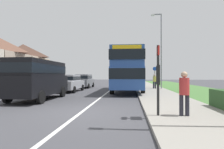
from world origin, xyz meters
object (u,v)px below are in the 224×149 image
object	(u,v)px
pedestrian_walking_away	(154,81)
bus_stop_sign	(158,75)
cycle_route_sign	(155,76)
street_lamp_mid	(160,47)
parked_car_silver	(69,82)
pedestrian_at_stop	(184,91)
parked_van_black	(39,77)
double_decker_bus	(128,69)
parked_car_grey	(84,80)

from	to	relation	value
pedestrian_walking_away	bus_stop_sign	distance (m)	13.47
cycle_route_sign	street_lamp_mid	size ratio (longest dim) A/B	0.31
parked_car_silver	street_lamp_mid	distance (m)	10.26
pedestrian_at_stop	cycle_route_sign	size ratio (longest dim) A/B	0.66
parked_van_black	cycle_route_sign	distance (m)	13.25
double_decker_bus	cycle_route_sign	world-z (taller)	double_decker_bus
pedestrian_walking_away	cycle_route_sign	xyz separation A→B (m)	(0.17, 1.08, 0.45)
parked_car_silver	pedestrian_walking_away	xyz separation A→B (m)	(8.35, 3.41, 0.09)
parked_car_grey	double_decker_bus	bearing A→B (deg)	-39.79
parked_van_black	pedestrian_walking_away	size ratio (longest dim) A/B	3.03
street_lamp_mid	parked_car_grey	bearing A→B (deg)	165.66
double_decker_bus	parked_car_silver	size ratio (longest dim) A/B	2.31
bus_stop_sign	street_lamp_mid	world-z (taller)	street_lamp_mid
pedestrian_at_stop	bus_stop_sign	distance (m)	1.06
pedestrian_at_stop	street_lamp_mid	distance (m)	13.81
pedestrian_walking_away	parked_car_grey	bearing A→B (deg)	165.32
parked_van_black	bus_stop_sign	size ratio (longest dim) A/B	1.95
pedestrian_at_stop	cycle_route_sign	distance (m)	14.46
parked_car_grey	bus_stop_sign	world-z (taller)	bus_stop_sign
pedestrian_at_stop	bus_stop_sign	bearing A→B (deg)	-179.01
double_decker_bus	street_lamp_mid	world-z (taller)	street_lamp_mid
parked_car_grey	pedestrian_at_stop	world-z (taller)	pedestrian_at_stop
cycle_route_sign	street_lamp_mid	bearing A→B (deg)	-69.80
pedestrian_at_stop	pedestrian_walking_away	distance (m)	13.36
pedestrian_at_stop	pedestrian_walking_away	size ratio (longest dim) A/B	1.00
double_decker_bus	parked_car_grey	world-z (taller)	double_decker_bus
pedestrian_at_stop	parked_car_silver	bearing A→B (deg)	127.34
pedestrian_at_stop	cycle_route_sign	xyz separation A→B (m)	(0.95, 14.42, 0.45)
double_decker_bus	parked_car_silver	bearing A→B (deg)	-169.34
parked_car_grey	pedestrian_at_stop	distance (m)	17.28
bus_stop_sign	street_lamp_mid	xyz separation A→B (m)	(2.29, 13.25, 3.10)
cycle_route_sign	parked_car_grey	bearing A→B (deg)	172.60
parked_van_black	pedestrian_at_stop	size ratio (longest dim) A/B	3.03
parked_car_silver	pedestrian_at_stop	world-z (taller)	pedestrian_at_stop
pedestrian_walking_away	bus_stop_sign	size ratio (longest dim) A/B	0.64
parked_car_silver	parked_car_grey	size ratio (longest dim) A/B	1.00
parked_car_grey	street_lamp_mid	size ratio (longest dim) A/B	0.54
cycle_route_sign	bus_stop_sign	bearing A→B (deg)	-97.30
cycle_route_sign	pedestrian_walking_away	bearing A→B (deg)	-99.08
bus_stop_sign	cycle_route_sign	world-z (taller)	bus_stop_sign
parked_car_grey	pedestrian_walking_away	bearing A→B (deg)	-14.68
double_decker_bus	parked_van_black	size ratio (longest dim) A/B	2.02
pedestrian_at_stop	bus_stop_sign	size ratio (longest dim) A/B	0.64
parked_van_black	pedestrian_at_stop	distance (m)	8.75
parked_van_black	pedestrian_walking_away	xyz separation A→B (m)	(8.38, 9.03, -0.47)
street_lamp_mid	parked_car_silver	bearing A→B (deg)	-159.75
double_decker_bus	bus_stop_sign	xyz separation A→B (m)	(1.19, -10.98, -0.60)
double_decker_bus	bus_stop_sign	size ratio (longest dim) A/B	3.93
bus_stop_sign	parked_car_grey	bearing A→B (deg)	113.24
double_decker_bus	parked_car_silver	distance (m)	5.72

